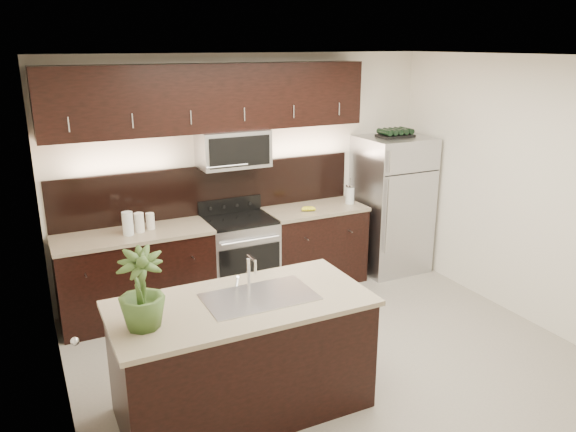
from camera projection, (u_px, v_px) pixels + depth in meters
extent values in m
plane|color=gray|center=(333.00, 361.00, 5.17)|extent=(4.50, 4.50, 0.00)
cube|color=silver|center=(248.00, 174.00, 6.48)|extent=(4.50, 0.02, 2.70)
cube|color=silver|center=(526.00, 321.00, 3.05)|extent=(4.50, 0.02, 2.70)
cube|color=silver|center=(53.00, 265.00, 3.82)|extent=(0.02, 4.00, 2.70)
cube|color=silver|center=(527.00, 192.00, 5.72)|extent=(0.02, 4.00, 2.70)
cube|color=white|center=(342.00, 56.00, 4.37)|extent=(4.50, 4.00, 0.02)
cube|color=silver|center=(76.00, 366.00, 3.24)|extent=(0.04, 0.80, 2.02)
sphere|color=silver|center=(75.00, 341.00, 3.53)|extent=(0.06, 0.06, 0.06)
cube|color=black|center=(43.00, 197.00, 4.38)|extent=(0.01, 0.32, 0.46)
cube|color=white|center=(43.00, 197.00, 4.38)|extent=(0.00, 0.24, 0.36)
cube|color=black|center=(136.00, 277.00, 5.89)|extent=(1.57, 0.62, 0.90)
cube|color=black|center=(314.00, 246.00, 6.78)|extent=(1.16, 0.62, 0.90)
cube|color=#B2B2B7|center=(240.00, 259.00, 6.38)|extent=(0.76, 0.62, 0.90)
cube|color=black|center=(239.00, 220.00, 6.24)|extent=(0.76, 0.60, 0.03)
cube|color=#C6B894|center=(133.00, 235.00, 5.75)|extent=(1.59, 0.65, 0.04)
cube|color=#C6B894|center=(314.00, 209.00, 6.64)|extent=(1.18, 0.65, 0.04)
cube|color=black|center=(211.00, 189.00, 6.32)|extent=(3.49, 0.02, 0.56)
cube|color=#B2B2B7|center=(233.00, 149.00, 6.10)|extent=(0.76, 0.40, 0.40)
cube|color=black|center=(212.00, 98.00, 5.89)|extent=(3.49, 0.33, 0.70)
cube|color=black|center=(243.00, 358.00, 4.37)|extent=(1.90, 0.90, 0.90)
cube|color=#C6B894|center=(241.00, 303.00, 4.23)|extent=(1.96, 0.96, 0.04)
cube|color=silver|center=(259.00, 296.00, 4.29)|extent=(0.84, 0.50, 0.01)
cylinder|color=silver|center=(249.00, 273.00, 4.43)|extent=(0.03, 0.03, 0.24)
cylinder|color=silver|center=(252.00, 258.00, 4.33)|extent=(0.02, 0.14, 0.02)
cylinder|color=silver|center=(255.00, 267.00, 4.28)|extent=(0.02, 0.02, 0.10)
cube|color=#B2B2B7|center=(391.00, 204.00, 7.06)|extent=(0.82, 0.74, 1.71)
cube|color=black|center=(395.00, 136.00, 6.81)|extent=(0.42, 0.26, 0.03)
cylinder|color=black|center=(384.00, 133.00, 6.73)|extent=(0.07, 0.24, 0.07)
cylinder|color=black|center=(390.00, 132.00, 6.76)|extent=(0.07, 0.24, 0.07)
cylinder|color=black|center=(395.00, 132.00, 6.79)|extent=(0.07, 0.24, 0.07)
cylinder|color=black|center=(401.00, 131.00, 6.83)|extent=(0.07, 0.24, 0.07)
cylinder|color=black|center=(406.00, 131.00, 6.86)|extent=(0.07, 0.24, 0.07)
imported|color=#344F1F|center=(141.00, 289.00, 3.75)|extent=(0.38, 0.38, 0.56)
cylinder|color=silver|center=(128.00, 223.00, 5.65)|extent=(0.11, 0.11, 0.24)
cylinder|color=silver|center=(139.00, 223.00, 5.74)|extent=(0.10, 0.10, 0.20)
cylinder|color=silver|center=(150.00, 221.00, 5.84)|extent=(0.09, 0.09, 0.17)
cylinder|color=silver|center=(350.00, 195.00, 6.76)|extent=(0.10, 0.10, 0.20)
cylinder|color=silver|center=(350.00, 186.00, 6.73)|extent=(0.11, 0.11, 0.02)
cylinder|color=silver|center=(350.00, 182.00, 6.71)|extent=(0.01, 0.01, 0.08)
ellipsoid|color=gold|center=(304.00, 209.00, 6.49)|extent=(0.20, 0.18, 0.05)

